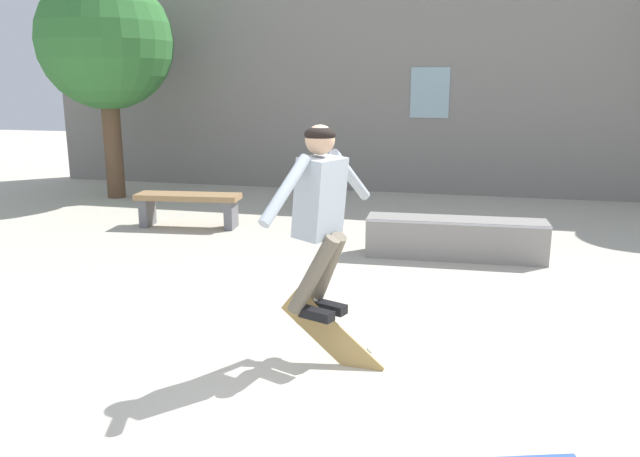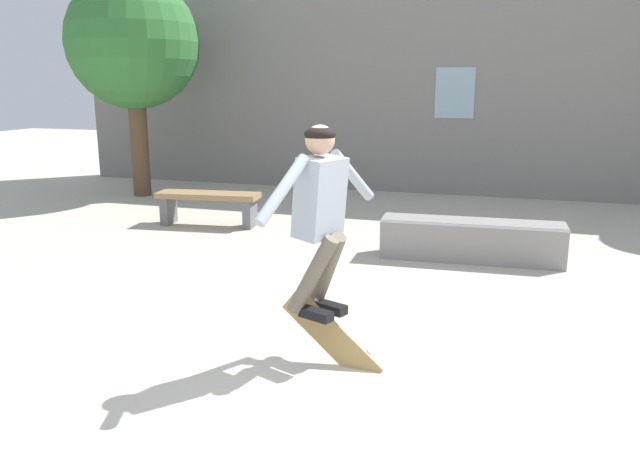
# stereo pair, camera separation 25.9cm
# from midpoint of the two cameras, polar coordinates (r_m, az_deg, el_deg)

# --- Properties ---
(ground_plane) EXTENTS (40.00, 40.00, 0.00)m
(ground_plane) POSITION_cam_midpoint_polar(r_m,az_deg,el_deg) (4.21, -2.57, -15.89)
(ground_plane) COLOR beige
(building_backdrop) EXTENTS (16.01, 0.52, 5.43)m
(building_backdrop) POSITION_cam_midpoint_polar(r_m,az_deg,el_deg) (11.96, 9.10, 13.90)
(building_backdrop) COLOR gray
(building_backdrop) RESTS_ON ground_plane
(tree_left) EXTENTS (2.33, 2.33, 3.90)m
(tree_left) POSITION_cam_midpoint_polar(r_m,az_deg,el_deg) (11.88, -19.65, 15.67)
(tree_left) COLOR brown
(tree_left) RESTS_ON ground_plane
(park_bench) EXTENTS (1.53, 0.59, 0.49)m
(park_bench) POSITION_cam_midpoint_polar(r_m,az_deg,el_deg) (9.21, -12.74, 2.25)
(park_bench) COLOR #99754C
(park_bench) RESTS_ON ground_plane
(skate_ledge) EXTENTS (2.12, 0.58, 0.47)m
(skate_ledge) POSITION_cam_midpoint_polar(r_m,az_deg,el_deg) (7.56, 11.31, -0.88)
(skate_ledge) COLOR gray
(skate_ledge) RESTS_ON ground_plane
(skater) EXTENTS (0.54, 1.24, 1.39)m
(skater) POSITION_cam_midpoint_polar(r_m,az_deg,el_deg) (4.43, -1.66, 2.15)
(skater) COLOR #9EA8B2
(skateboard_flipping) EXTENTS (0.82, 0.22, 0.69)m
(skateboard_flipping) POSITION_cam_midpoint_polar(r_m,az_deg,el_deg) (4.71, -0.50, -9.93)
(skateboard_flipping) COLOR #AD894C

